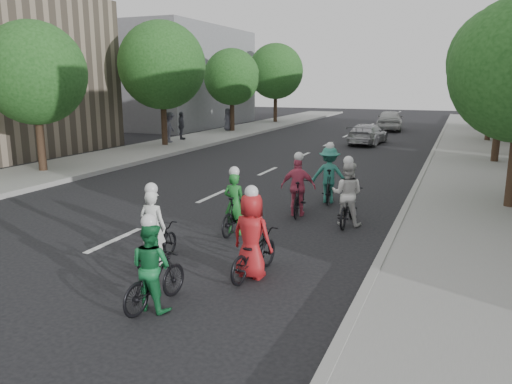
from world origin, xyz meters
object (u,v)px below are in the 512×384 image
Objects in this scene: follow_car_lead at (368,134)px; spectator_2 at (228,119)px; cyclist_1 at (347,200)px; cyclist_5 at (155,237)px; spectator_1 at (181,126)px; cyclist_3 at (253,245)px; cyclist_0 at (153,273)px; cyclist_6 at (329,179)px; spectator_0 at (170,127)px; cyclist_4 at (299,192)px; follow_car_trail at (390,120)px; cyclist_2 at (236,210)px.

spectator_2 reaches higher than follow_car_lead.
cyclist_1 reaches higher than cyclist_5.
cyclist_3 is at bearing -164.11° from spectator_1.
cyclist_6 is (0.81, 8.33, 0.12)m from cyclist_0.
cyclist_0 is 0.91× the size of spectator_0.
cyclist_4 reaches higher than spectator_2.
spectator_1 reaches higher than cyclist_0.
follow_car_lead is 2.45× the size of spectator_1.
cyclist_5 is 21.74m from follow_car_lead.
follow_car_trail is at bearing -85.68° from follow_car_lead.
spectator_0 reaches higher than spectator_1.
cyclist_0 is 6.36m from cyclist_1.
cyclist_6 is (1.30, 4.05, 0.14)m from cyclist_2.
spectator_1 is (-10.81, -12.60, 0.22)m from follow_car_trail.
cyclist_1 is 17.63m from follow_car_lead.
cyclist_0 is 8.37m from cyclist_6.
follow_car_lead is 9.34m from follow_car_trail.
cyclist_5 is 19.84m from spectator_0.
cyclist_4 is at bearing 68.23° from cyclist_6.
cyclist_6 is 15.27m from follow_car_lead.
spectator_0 is (-10.68, -14.11, 0.25)m from follow_car_trail.
cyclist_4 is at bearing -130.30° from spectator_2.
spectator_0 is at bearing -47.48° from cyclist_3.
spectator_2 is at bearing -16.04° from spectator_0.
cyclist_5 is at bearing 8.75° from cyclist_3.
cyclist_5 is 6.84m from cyclist_6.
cyclist_3 is 1.06× the size of cyclist_5.
spectator_2 reaches higher than cyclist_5.
spectator_2 is (-13.33, 20.62, 0.31)m from cyclist_1.
spectator_0 reaches higher than cyclist_4.
cyclist_0 is 0.90× the size of cyclist_3.
cyclist_6 is 1.10× the size of spectator_1.
cyclist_6 is (-1.05, 2.24, 0.08)m from cyclist_1.
cyclist_1 is 0.97× the size of cyclist_6.
spectator_1 is (-12.53, 18.39, 0.38)m from cyclist_3.
cyclist_2 is 28.58m from follow_car_trail.
cyclist_2 is at bearing -159.36° from spectator_0.
cyclist_0 is at bearing 97.69° from cyclist_2.
cyclist_6 is 0.41× the size of follow_car_trail.
cyclist_4 reaches higher than cyclist_2.
spectator_1 is at bearing 21.07° from follow_car_lead.
cyclist_0 is 23.33m from spectator_1.
cyclist_3 is at bearing -179.57° from cyclist_5.
cyclist_3 reaches higher than cyclist_2.
cyclist_2 is 0.90× the size of cyclist_6.
follow_car_lead is (-1.15, 17.04, -0.05)m from cyclist_4.
cyclist_1 is at bearing -127.86° from spectator_2.
cyclist_5 is (-1.15, 1.78, -0.06)m from cyclist_0.
spectator_2 is at bearing 23.89° from follow_car_trail.
cyclist_4 is 0.43× the size of follow_car_lead.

